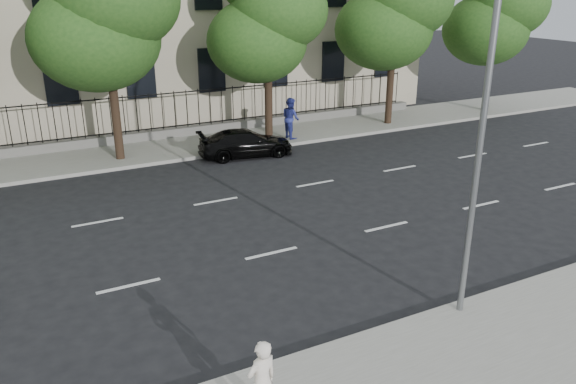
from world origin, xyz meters
name	(u,v)px	position (x,y,z in m)	size (l,w,h in m)	color
ground	(315,294)	(0.00, 0.00, 0.00)	(120.00, 120.00, 0.00)	black
far_sidewalk	(162,149)	(0.00, 14.00, 0.07)	(60.00, 4.00, 0.15)	gray
lane_markings	(241,224)	(0.00, 4.75, 0.01)	(49.60, 4.62, 0.01)	silver
iron_fence	(151,129)	(0.00, 15.70, 0.65)	(30.00, 0.50, 2.20)	slate
street_light	(467,88)	(2.50, -1.77, 5.15)	(0.25, 3.32, 8.05)	slate
tree_c	(104,3)	(-1.96, 13.36, 6.41)	(5.89, 5.50, 9.80)	#382619
tree_d	(267,14)	(5.04, 13.36, 5.84)	(5.34, 4.94, 8.84)	#382619
tree_e	(394,3)	(12.04, 13.36, 6.20)	(5.71, 5.31, 9.46)	#382619
tree_f	(496,7)	(19.04, 13.36, 5.88)	(5.52, 5.12, 9.01)	#382619
black_sedan	(246,143)	(3.07, 11.49, 0.60)	(1.67, 4.12, 1.20)	black
woman_near	(262,382)	(-2.98, -3.38, 0.94)	(0.58, 0.38, 1.58)	white
pedestrian_far	(291,118)	(5.99, 12.85, 1.12)	(0.94, 0.73, 1.94)	navy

